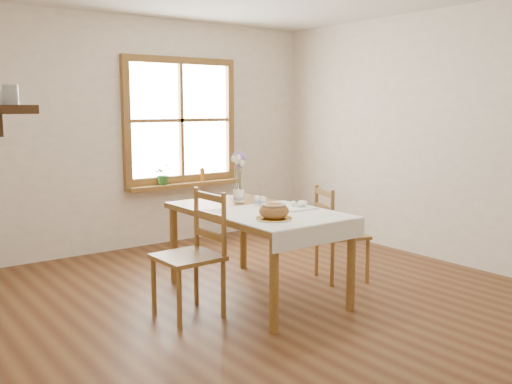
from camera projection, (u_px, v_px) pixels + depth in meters
ground at (278, 304)px, 4.69m from camera, size 5.00×5.00×0.00m
room_walls at (279, 94)px, 4.43m from camera, size 4.60×5.10×2.65m
window at (181, 120)px, 6.72m from camera, size 1.46×0.08×1.46m
window_sill at (185, 185)px, 6.78m from camera, size 1.46×0.20×0.05m
wall_shelf at (2, 107)px, 2.70m from camera, size 0.16×0.60×0.24m
dining_table at (256, 219)px, 4.82m from camera, size 0.90×1.60×0.75m
table_linen at (279, 214)px, 4.57m from camera, size 0.91×0.99×0.01m
chair_left at (188, 255)px, 4.36m from camera, size 0.49×0.47×0.97m
chair_right at (342, 233)px, 5.30m from camera, size 0.54×0.53×0.88m
bread_plate at (274, 219)px, 4.34m from camera, size 0.27×0.27×0.01m
bread_loaf at (274, 209)px, 4.33m from camera, size 0.23×0.23×0.13m
egg_napkin at (297, 208)px, 4.80m from camera, size 0.30×0.26×0.01m
eggs at (297, 204)px, 4.79m from camera, size 0.23×0.21×0.05m
salt_shaker at (263, 201)px, 4.87m from camera, size 0.05×0.05×0.10m
pepper_shaker at (257, 201)px, 4.89m from camera, size 0.06×0.06×0.10m
flower_vase at (239, 197)px, 5.14m from camera, size 0.12×0.12×0.11m
lavender_bouquet at (239, 172)px, 5.10m from camera, size 0.18×0.18×0.34m
potted_plant at (163, 177)px, 6.60m from camera, size 0.27×0.28×0.19m
amber_bottle at (202, 174)px, 6.91m from camera, size 0.08×0.08×0.17m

